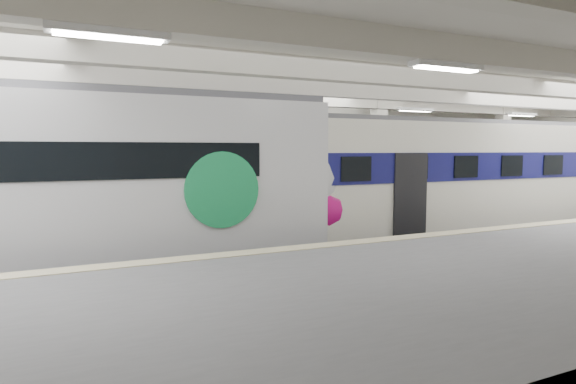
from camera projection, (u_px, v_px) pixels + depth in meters
station_hall at (331, 154)px, 13.06m from camera, size 36.00×24.00×5.75m
modern_emu at (110, 188)px, 12.32m from camera, size 15.28×3.15×4.86m
older_rer at (455, 179)px, 17.36m from camera, size 13.36×2.95×4.41m
far_train at (51, 177)px, 16.66m from camera, size 14.90×3.34×4.70m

